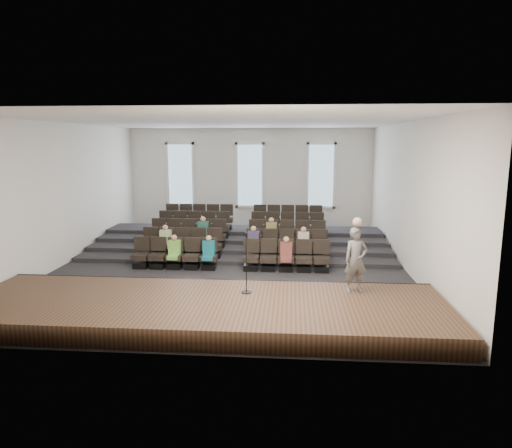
% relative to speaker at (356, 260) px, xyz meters
% --- Properties ---
extents(ground, '(14.00, 14.00, 0.00)m').
position_rel_speaker_xyz_m(ground, '(-3.75, 4.12, -1.34)').
color(ground, black).
rests_on(ground, ground).
extents(ceiling, '(12.00, 14.00, 0.02)m').
position_rel_speaker_xyz_m(ceiling, '(-3.75, 4.12, 3.67)').
color(ceiling, white).
rests_on(ceiling, ground).
extents(wall_back, '(12.00, 0.04, 5.00)m').
position_rel_speaker_xyz_m(wall_back, '(-3.75, 11.14, 1.16)').
color(wall_back, silver).
rests_on(wall_back, ground).
extents(wall_front, '(12.00, 0.04, 5.00)m').
position_rel_speaker_xyz_m(wall_front, '(-3.75, -2.90, 1.16)').
color(wall_front, silver).
rests_on(wall_front, ground).
extents(wall_left, '(0.04, 14.00, 5.00)m').
position_rel_speaker_xyz_m(wall_left, '(-9.77, 4.12, 1.16)').
color(wall_left, silver).
rests_on(wall_left, ground).
extents(wall_right, '(0.04, 14.00, 5.00)m').
position_rel_speaker_xyz_m(wall_right, '(2.27, 4.12, 1.16)').
color(wall_right, silver).
rests_on(wall_right, ground).
extents(stage, '(11.80, 3.60, 0.50)m').
position_rel_speaker_xyz_m(stage, '(-3.75, -0.98, -1.09)').
color(stage, '#49311F').
rests_on(stage, ground).
extents(stage_lip, '(11.80, 0.06, 0.52)m').
position_rel_speaker_xyz_m(stage_lip, '(-3.75, 0.79, -1.09)').
color(stage_lip, black).
rests_on(stage_lip, ground).
extents(risers, '(11.80, 4.80, 0.60)m').
position_rel_speaker_xyz_m(risers, '(-3.75, 7.29, -1.15)').
color(risers, black).
rests_on(risers, ground).
extents(seating_rows, '(6.80, 4.70, 1.67)m').
position_rel_speaker_xyz_m(seating_rows, '(-3.75, 5.66, -0.66)').
color(seating_rows, black).
rests_on(seating_rows, ground).
extents(windows, '(8.44, 0.10, 3.24)m').
position_rel_speaker_xyz_m(windows, '(-3.75, 11.07, 1.36)').
color(windows, white).
rests_on(windows, wall_back).
extents(audience, '(5.45, 2.64, 1.10)m').
position_rel_speaker_xyz_m(audience, '(-3.75, 4.44, -0.53)').
color(audience, '#72BA4A').
rests_on(audience, seating_rows).
extents(speaker, '(0.70, 0.56, 1.69)m').
position_rel_speaker_xyz_m(speaker, '(0.00, 0.00, 0.00)').
color(speaker, '#595754').
rests_on(speaker, stage).
extents(mic_stand, '(0.26, 0.26, 1.58)m').
position_rel_speaker_xyz_m(mic_stand, '(-2.79, -0.31, -0.37)').
color(mic_stand, black).
rests_on(mic_stand, stage).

